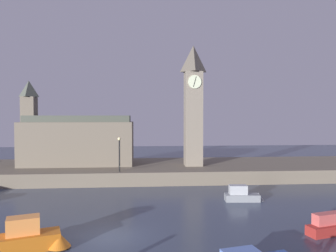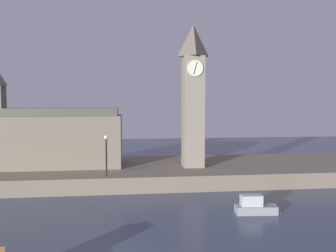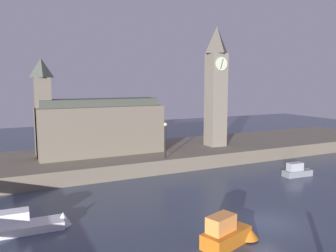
% 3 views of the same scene
% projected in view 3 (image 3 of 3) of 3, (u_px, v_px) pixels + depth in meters
% --- Properties ---
extents(ground_plane, '(120.00, 120.00, 0.00)m').
position_uv_depth(ground_plane, '(267.00, 223.00, 23.37)').
color(ground_plane, '#384256').
extents(far_embankment, '(70.00, 12.00, 1.50)m').
position_uv_depth(far_embankment, '(152.00, 155.00, 41.16)').
color(far_embankment, '#6B6051').
rests_on(far_embankment, ground).
extents(clock_tower, '(2.31, 2.36, 14.69)m').
position_uv_depth(clock_tower, '(216.00, 85.00, 42.41)').
color(clock_tower, slate).
rests_on(clock_tower, far_embankment).
extents(parliament_hall, '(13.60, 5.13, 10.44)m').
position_uv_depth(parliament_hall, '(97.00, 126.00, 38.33)').
color(parliament_hall, '#6B6051').
rests_on(parliament_hall, far_embankment).
extents(streetlamp, '(0.36, 0.36, 3.77)m').
position_uv_depth(streetlamp, '(165.00, 136.00, 35.98)').
color(streetlamp, black).
rests_on(streetlamp, far_embankment).
extents(boat_cruiser_grey, '(3.59, 1.35, 1.45)m').
position_uv_depth(boat_cruiser_grey, '(299.00, 171.00, 34.88)').
color(boat_cruiser_grey, gray).
rests_on(boat_cruiser_grey, ground).
extents(boat_ferry_white, '(5.50, 1.72, 1.76)m').
position_uv_depth(boat_ferry_white, '(34.00, 223.00, 22.19)').
color(boat_ferry_white, silver).
rests_on(boat_ferry_white, ground).
extents(boat_patrol_orange, '(4.16, 2.37, 1.86)m').
position_uv_depth(boat_patrol_orange, '(229.00, 233.00, 20.22)').
color(boat_patrol_orange, orange).
rests_on(boat_patrol_orange, ground).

